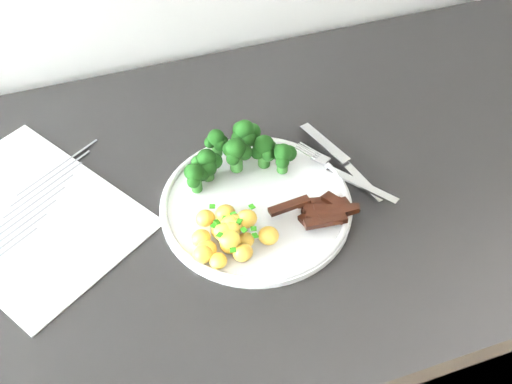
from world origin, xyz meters
TOP-DOWN VIEW (x-y plane):
  - counter at (0.05, 1.67)m, footprint 2.43×0.61m
  - recipe_paper at (-0.18, 1.72)m, footprint 0.33×0.36m
  - plate at (0.10, 1.64)m, footprint 0.25×0.25m
  - broccoli at (0.09, 1.70)m, footprint 0.15×0.08m
  - potatoes at (0.05, 1.59)m, footprint 0.11×0.09m
  - beef_strips at (0.17, 1.59)m, footprint 0.11×0.06m
  - fork at (0.23, 1.64)m, footprint 0.09×0.14m
  - knife at (0.24, 1.65)m, footprint 0.06×0.17m

SIDE VIEW (x-z plane):
  - counter at x=0.05m, z-range 0.00..0.91m
  - recipe_paper at x=-0.18m, z-range 0.91..0.91m
  - plate at x=0.10m, z-range 0.91..0.93m
  - knife at x=0.24m, z-range 0.91..0.93m
  - fork at x=0.23m, z-range 0.92..0.94m
  - beef_strips at x=0.17m, z-range 0.92..0.94m
  - potatoes at x=0.05m, z-range 0.92..0.96m
  - broccoli at x=0.09m, z-range 0.92..0.99m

